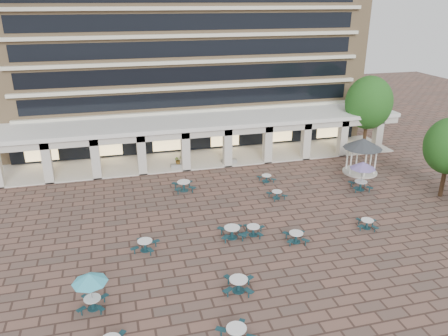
{
  "coord_description": "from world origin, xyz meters",
  "views": [
    {
      "loc": [
        -8.55,
        -27.35,
        15.86
      ],
      "look_at": [
        -0.68,
        3.0,
        3.6
      ],
      "focal_mm": 35.0,
      "sensor_mm": 36.0,
      "label": 1
    }
  ],
  "objects_px": {
    "gazebo": "(363,147)",
    "planter_left": "(178,163)",
    "picnic_table_1": "(236,333)",
    "picnic_table_2": "(296,236)",
    "planter_right": "(229,159)"
  },
  "relations": [
    {
      "from": "picnic_table_2",
      "to": "gazebo",
      "type": "height_order",
      "value": "gazebo"
    },
    {
      "from": "gazebo",
      "to": "planter_right",
      "type": "xyz_separation_m",
      "value": [
        -11.67,
        5.48,
        -2.01
      ]
    },
    {
      "from": "picnic_table_1",
      "to": "picnic_table_2",
      "type": "xyz_separation_m",
      "value": [
        6.59,
        7.96,
        -0.02
      ]
    },
    {
      "from": "picnic_table_1",
      "to": "planter_left",
      "type": "relative_size",
      "value": 1.29
    },
    {
      "from": "picnic_table_1",
      "to": "planter_right",
      "type": "height_order",
      "value": "planter_right"
    },
    {
      "from": "picnic_table_2",
      "to": "planter_right",
      "type": "xyz_separation_m",
      "value": [
        -0.48,
        15.94,
        0.14
      ]
    },
    {
      "from": "planter_left",
      "to": "planter_right",
      "type": "bearing_deg",
      "value": 0.0
    },
    {
      "from": "picnic_table_2",
      "to": "gazebo",
      "type": "distance_m",
      "value": 15.47
    },
    {
      "from": "gazebo",
      "to": "planter_left",
      "type": "xyz_separation_m",
      "value": [
        -16.9,
        5.48,
        -2.02
      ]
    },
    {
      "from": "picnic_table_2",
      "to": "planter_right",
      "type": "height_order",
      "value": "planter_right"
    },
    {
      "from": "gazebo",
      "to": "planter_right",
      "type": "bearing_deg",
      "value": 154.84
    },
    {
      "from": "gazebo",
      "to": "picnic_table_2",
      "type": "bearing_deg",
      "value": -136.93
    },
    {
      "from": "picnic_table_2",
      "to": "planter_left",
      "type": "relative_size",
      "value": 1.2
    },
    {
      "from": "planter_left",
      "to": "picnic_table_2",
      "type": "bearing_deg",
      "value": -70.3
    },
    {
      "from": "picnic_table_1",
      "to": "planter_right",
      "type": "xyz_separation_m",
      "value": [
        6.12,
        23.9,
        0.11
      ]
    }
  ]
}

